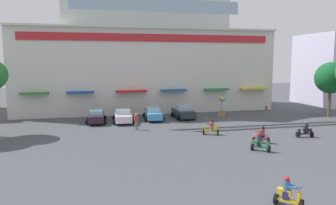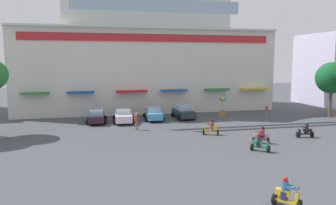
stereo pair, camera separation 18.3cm
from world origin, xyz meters
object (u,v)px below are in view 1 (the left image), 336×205
at_px(plaza_tree_3, 331,78).
at_px(parked_car_1, 123,116).
at_px(pedestrian_0, 136,120).
at_px(parked_car_3, 183,112).
at_px(scooter_rider_2, 305,131).
at_px(parked_car_2, 153,113).
at_px(pedestrian_1, 266,110).
at_px(scooter_rider_4, 211,128).
at_px(scooter_rider_6, 261,136).
at_px(scooter_rider_8, 260,143).
at_px(scooter_rider_0, 288,194).
at_px(parked_car_0, 96,116).
at_px(balloon_vendor_cart, 222,108).

height_order(plaza_tree_3, parked_car_1, plaza_tree_3).
height_order(parked_car_1, pedestrian_0, pedestrian_0).
relative_size(parked_car_3, scooter_rider_2, 2.60).
xyz_separation_m(parked_car_2, pedestrian_1, (13.30, -2.19, 0.19)).
bearing_deg(parked_car_2, plaza_tree_3, -8.32).
bearing_deg(pedestrian_1, scooter_rider_4, -145.26).
height_order(parked_car_1, scooter_rider_6, parked_car_1).
xyz_separation_m(plaza_tree_3, pedestrian_1, (-8.00, 0.92, -3.81)).
bearing_deg(scooter_rider_8, parked_car_2, 110.32).
bearing_deg(scooter_rider_0, scooter_rider_4, 82.89).
xyz_separation_m(scooter_rider_4, scooter_rider_8, (1.68, -6.02, -0.02)).
height_order(parked_car_0, parked_car_2, parked_car_0).
bearing_deg(parked_car_2, balloon_vendor_cart, -0.00).
bearing_deg(parked_car_1, plaza_tree_3, -5.11).
bearing_deg(pedestrian_0, scooter_rider_2, -24.61).
xyz_separation_m(parked_car_3, pedestrian_0, (-6.31, -5.00, 0.15)).
bearing_deg(parked_car_1, scooter_rider_0, -76.39).
bearing_deg(balloon_vendor_cart, scooter_rider_2, -74.96).
relative_size(parked_car_0, parked_car_2, 0.94).
height_order(parked_car_1, scooter_rider_0, scooter_rider_0).
bearing_deg(scooter_rider_4, scooter_rider_6, -52.45).
xyz_separation_m(scooter_rider_0, pedestrian_0, (-4.62, 18.61, 0.33)).
relative_size(pedestrian_0, balloon_vendor_cart, 0.68).
bearing_deg(plaza_tree_3, parked_car_1, 174.89).
height_order(pedestrian_1, balloon_vendor_cart, balloon_vendor_cart).
xyz_separation_m(parked_car_0, pedestrian_1, (19.77, -1.80, 0.19)).
height_order(parked_car_3, scooter_rider_4, parked_car_3).
relative_size(parked_car_3, scooter_rider_8, 2.69).
relative_size(parked_car_2, scooter_rider_4, 2.92).
bearing_deg(scooter_rider_2, scooter_rider_6, -168.42).
relative_size(scooter_rider_2, pedestrian_0, 0.90).
relative_size(plaza_tree_3, scooter_rider_0, 4.46).
height_order(parked_car_3, balloon_vendor_cart, balloon_vendor_cart).
xyz_separation_m(parked_car_1, parked_car_2, (3.57, 0.89, -0.01)).
bearing_deg(pedestrian_0, scooter_rider_6, -38.80).
bearing_deg(scooter_rider_6, balloon_vendor_cart, 81.87).
bearing_deg(parked_car_1, scooter_rider_8, -56.95).
relative_size(plaza_tree_3, parked_car_2, 1.47).
height_order(scooter_rider_2, pedestrian_0, pedestrian_0).
relative_size(parked_car_2, scooter_rider_0, 3.03).
height_order(plaza_tree_3, pedestrian_0, plaza_tree_3).
xyz_separation_m(scooter_rider_2, pedestrian_1, (1.59, 9.45, 0.35)).
relative_size(scooter_rider_2, pedestrian_1, 0.93).
xyz_separation_m(parked_car_1, scooter_rider_0, (5.51, -22.76, -0.14)).
relative_size(parked_car_2, scooter_rider_8, 3.09).
distance_m(parked_car_0, scooter_rider_6, 18.05).
bearing_deg(scooter_rider_8, scooter_rider_4, 105.61).
height_order(plaza_tree_3, parked_car_0, plaza_tree_3).
distance_m(parked_car_2, scooter_rider_2, 16.51).
distance_m(parked_car_3, pedestrian_0, 8.05).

